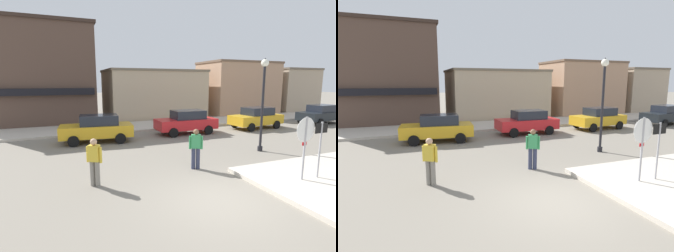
# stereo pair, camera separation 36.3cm
# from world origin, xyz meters

# --- Properties ---
(ground_plane) EXTENTS (160.00, 160.00, 0.00)m
(ground_plane) POSITION_xyz_m (0.00, 0.00, 0.00)
(ground_plane) COLOR gray
(kerb_far) EXTENTS (80.00, 4.00, 0.15)m
(kerb_far) POSITION_xyz_m (0.00, 13.13, 0.07)
(kerb_far) COLOR beige
(kerb_far) RESTS_ON ground
(stop_sign) EXTENTS (0.82, 0.07, 2.30)m
(stop_sign) POSITION_xyz_m (3.21, 0.09, 1.52)
(stop_sign) COLOR #9E9EA3
(stop_sign) RESTS_ON ground
(one_way_sign) EXTENTS (0.60, 0.06, 2.10)m
(one_way_sign) POSITION_xyz_m (3.88, 0.03, 1.33)
(one_way_sign) COLOR #9E9EA3
(one_way_sign) RESTS_ON ground
(lamp_post) EXTENTS (0.36, 0.36, 4.54)m
(lamp_post) POSITION_xyz_m (4.91, 4.01, 2.96)
(lamp_post) COLOR black
(lamp_post) RESTS_ON ground
(parked_car_nearest) EXTENTS (4.14, 2.16, 1.56)m
(parked_car_nearest) POSITION_xyz_m (-2.33, 9.15, 0.81)
(parked_car_nearest) COLOR gold
(parked_car_nearest) RESTS_ON ground
(parked_car_second) EXTENTS (4.03, 1.93, 1.56)m
(parked_car_second) POSITION_xyz_m (3.49, 9.44, 0.81)
(parked_car_second) COLOR red
(parked_car_second) RESTS_ON ground
(parked_car_third) EXTENTS (4.12, 2.11, 1.56)m
(parked_car_third) POSITION_xyz_m (9.20, 9.28, 0.81)
(parked_car_third) COLOR gold
(parked_car_third) RESTS_ON ground
(parked_car_fourth) EXTENTS (4.14, 2.15, 1.56)m
(parked_car_fourth) POSITION_xyz_m (15.61, 8.98, 0.81)
(parked_car_fourth) COLOR black
(parked_car_fourth) RESTS_ON ground
(pedestrian_crossing_near) EXTENTS (0.54, 0.35, 1.61)m
(pedestrian_crossing_near) POSITION_xyz_m (0.61, 2.82, 0.87)
(pedestrian_crossing_near) COLOR #2D334C
(pedestrian_crossing_near) RESTS_ON ground
(pedestrian_crossing_far) EXTENTS (0.50, 0.39, 1.61)m
(pedestrian_crossing_far) POSITION_xyz_m (-3.29, 2.57, 0.87)
(pedestrian_crossing_far) COLOR gray
(pedestrian_crossing_far) RESTS_ON ground
(building_corner_shop) EXTENTS (8.79, 9.43, 8.01)m
(building_corner_shop) POSITION_xyz_m (-5.74, 19.59, 4.01)
(building_corner_shop) COLOR brown
(building_corner_shop) RESTS_ON ground
(building_storefront_left_near) EXTENTS (9.11, 6.11, 4.53)m
(building_storefront_left_near) POSITION_xyz_m (4.27, 18.31, 2.27)
(building_storefront_left_near) COLOR tan
(building_storefront_left_near) RESTS_ON ground
(building_storefront_left_mid) EXTENTS (7.77, 5.14, 5.49)m
(building_storefront_left_mid) POSITION_xyz_m (13.66, 17.55, 2.75)
(building_storefront_left_mid) COLOR tan
(building_storefront_left_mid) RESTS_ON ground
(building_storefront_right_near) EXTENTS (5.25, 7.84, 4.92)m
(building_storefront_right_near) POSITION_xyz_m (20.82, 18.84, 2.47)
(building_storefront_right_near) COLOR tan
(building_storefront_right_near) RESTS_ON ground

